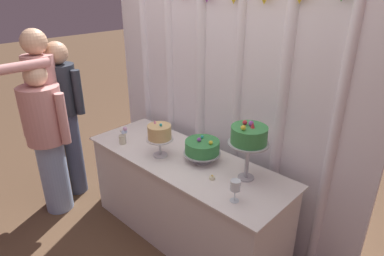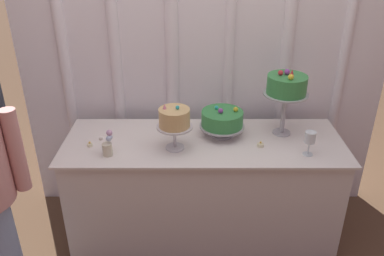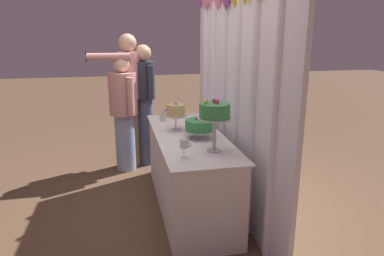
{
  "view_description": "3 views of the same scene",
  "coord_description": "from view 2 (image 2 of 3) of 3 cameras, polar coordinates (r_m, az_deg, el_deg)",
  "views": [
    {
      "loc": [
        1.74,
        -1.63,
        2.17
      ],
      "look_at": [
        -0.02,
        0.22,
        1.03
      ],
      "focal_mm": 31.29,
      "sensor_mm": 36.0,
      "label": 1
    },
    {
      "loc": [
        -0.08,
        -2.25,
        2.09
      ],
      "look_at": [
        -0.09,
        0.19,
        0.85
      ],
      "focal_mm": 37.25,
      "sensor_mm": 36.0,
      "label": 2
    },
    {
      "loc": [
        3.31,
        -0.59,
        1.79
      ],
      "look_at": [
        -0.06,
        0.15,
        0.85
      ],
      "focal_mm": 32.58,
      "sensor_mm": 36.0,
      "label": 3
    }
  ],
  "objects": [
    {
      "name": "ground_plane",
      "position": [
        3.07,
        1.68,
        -15.86
      ],
      "size": [
        24.0,
        24.0,
        0.0
      ],
      "primitive_type": "plane",
      "color": "brown"
    },
    {
      "name": "cake_display_rightmost",
      "position": [
        2.71,
        13.59,
        5.72
      ],
      "size": [
        0.3,
        0.3,
        0.47
      ],
      "color": "#B2B2B7",
      "rests_on": "cake_table"
    },
    {
      "name": "cake_table",
      "position": [
        2.9,
        1.75,
        -8.73
      ],
      "size": [
        1.88,
        0.67,
        0.8
      ],
      "color": "white",
      "rests_on": "ground_plane"
    },
    {
      "name": "wine_glass",
      "position": [
        2.58,
        16.73,
        -1.43
      ],
      "size": [
        0.07,
        0.07,
        0.16
      ],
      "color": "silver",
      "rests_on": "cake_table"
    },
    {
      "name": "draped_curtain",
      "position": [
        2.88,
        1.53,
        12.86
      ],
      "size": [
        2.7,
        0.19,
        2.5
      ],
      "color": "white",
      "rests_on": "ground_plane"
    },
    {
      "name": "tealight_near_left",
      "position": [
        2.65,
        9.96,
        -2.42
      ],
      "size": [
        0.04,
        0.04,
        0.04
      ],
      "color": "beige",
      "rests_on": "cake_table"
    },
    {
      "name": "cake_display_leftmost",
      "position": [
        2.5,
        -2.35,
        1.21
      ],
      "size": [
        0.23,
        0.23,
        0.31
      ],
      "color": "silver",
      "rests_on": "cake_table"
    },
    {
      "name": "tealight_far_left",
      "position": [
        2.7,
        -14.23,
        -2.31
      ],
      "size": [
        0.04,
        0.04,
        0.03
      ],
      "color": "beige",
      "rests_on": "cake_table"
    },
    {
      "name": "flower_vase",
      "position": [
        2.55,
        -11.79,
        -2.36
      ],
      "size": [
        0.09,
        0.08,
        0.16
      ],
      "color": "beige",
      "rests_on": "cake_table"
    },
    {
      "name": "cake_display_center",
      "position": [
        2.71,
        4.54,
        1.19
      ],
      "size": [
        0.31,
        0.31,
        0.21
      ],
      "color": "#B2B2B7",
      "rests_on": "cake_table"
    }
  ]
}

